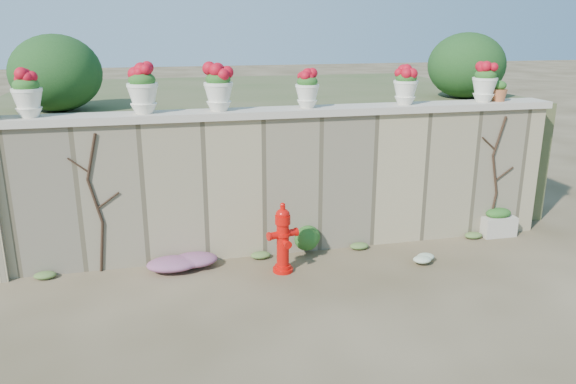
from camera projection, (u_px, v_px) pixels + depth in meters
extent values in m
plane|color=#463A23|center=(324.00, 303.00, 6.78)|extent=(80.00, 80.00, 0.00)
cube|color=#9C8D68|center=(290.00, 184.00, 8.17)|extent=(8.00, 0.40, 2.00)
cube|color=beige|center=(290.00, 112.00, 7.86)|extent=(8.10, 0.52, 0.10)
cube|color=#384C23|center=(252.00, 141.00, 11.15)|extent=(9.00, 6.00, 2.00)
ellipsoid|color=#143814|center=(56.00, 73.00, 8.13)|extent=(1.30, 1.30, 1.10)
ellipsoid|color=#143814|center=(466.00, 65.00, 9.59)|extent=(1.30, 1.30, 1.10)
cylinder|color=black|center=(102.00, 247.00, 7.56)|extent=(0.12, 0.04, 0.70)
cylinder|color=black|center=(95.00, 201.00, 7.37)|extent=(0.17, 0.04, 0.61)
cylinder|color=black|center=(91.00, 157.00, 7.19)|extent=(0.18, 0.04, 0.61)
cylinder|color=black|center=(108.00, 200.00, 7.40)|extent=(0.30, 0.02, 0.22)
cylinder|color=black|center=(78.00, 165.00, 7.18)|extent=(0.25, 0.02, 0.21)
cylinder|color=black|center=(492.00, 214.00, 8.87)|extent=(0.12, 0.04, 0.70)
cylinder|color=black|center=(495.00, 174.00, 8.67)|extent=(0.17, 0.04, 0.61)
cylinder|color=black|center=(500.00, 136.00, 8.50)|extent=(0.18, 0.04, 0.61)
cylinder|color=black|center=(504.00, 174.00, 8.71)|extent=(0.30, 0.02, 0.22)
cylinder|color=black|center=(489.00, 143.00, 8.49)|extent=(0.25, 0.02, 0.21)
cylinder|color=red|center=(283.00, 270.00, 7.64)|extent=(0.28, 0.28, 0.05)
cylinder|color=red|center=(283.00, 244.00, 7.53)|extent=(0.17, 0.17, 0.61)
cylinder|color=red|center=(283.00, 234.00, 7.49)|extent=(0.21, 0.21, 0.04)
cylinder|color=red|center=(283.00, 220.00, 7.43)|extent=(0.21, 0.21, 0.12)
ellipsoid|color=red|center=(283.00, 213.00, 7.40)|extent=(0.19, 0.19, 0.14)
cylinder|color=red|center=(283.00, 207.00, 7.38)|extent=(0.07, 0.07, 0.10)
cylinder|color=red|center=(273.00, 236.00, 7.43)|extent=(0.16, 0.13, 0.10)
cylinder|color=red|center=(292.00, 233.00, 7.55)|extent=(0.16, 0.13, 0.10)
cylinder|color=red|center=(286.00, 244.00, 7.43)|extent=(0.11, 0.12, 0.09)
cube|color=beige|center=(497.00, 226.00, 8.91)|extent=(0.54, 0.32, 0.31)
ellipsoid|color=#1E5119|center=(498.00, 213.00, 8.85)|extent=(0.41, 0.25, 0.16)
ellipsoid|color=#1E5119|center=(311.00, 235.00, 8.18)|extent=(0.59, 0.53, 0.56)
ellipsoid|color=#BD25A4|center=(182.00, 261.00, 7.65)|extent=(1.00, 0.67, 0.27)
ellipsoid|color=white|center=(422.00, 258.00, 7.86)|extent=(0.49, 0.39, 0.18)
ellipsoid|color=#1E5119|center=(26.00, 85.00, 6.98)|extent=(0.32, 0.32, 0.19)
ellipsoid|color=#B60B1C|center=(25.00, 78.00, 6.96)|extent=(0.28, 0.28, 0.20)
ellipsoid|color=#1E5119|center=(142.00, 80.00, 7.28)|extent=(0.35, 0.35, 0.21)
ellipsoid|color=#B60B1C|center=(141.00, 73.00, 7.26)|extent=(0.31, 0.31, 0.22)
ellipsoid|color=#1E5119|center=(218.00, 79.00, 7.51)|extent=(0.34, 0.34, 0.20)
ellipsoid|color=#B60B1C|center=(218.00, 73.00, 7.48)|extent=(0.30, 0.30, 0.21)
ellipsoid|color=#1E5119|center=(307.00, 82.00, 7.80)|extent=(0.29, 0.29, 0.17)
ellipsoid|color=#B60B1C|center=(307.00, 76.00, 7.78)|extent=(0.25, 0.25, 0.18)
ellipsoid|color=#1E5119|center=(406.00, 78.00, 8.12)|extent=(0.31, 0.31, 0.18)
ellipsoid|color=#B60B1C|center=(406.00, 72.00, 8.10)|extent=(0.27, 0.27, 0.19)
ellipsoid|color=#1E5119|center=(485.00, 75.00, 8.40)|extent=(0.32, 0.32, 0.19)
ellipsoid|color=#B60B1C|center=(486.00, 69.00, 8.38)|extent=(0.28, 0.28, 0.20)
ellipsoid|color=#1E5119|center=(500.00, 86.00, 8.51)|extent=(0.20, 0.20, 0.14)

